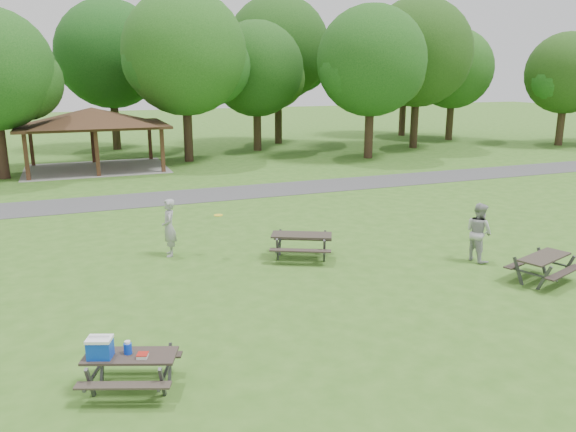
{
  "coord_description": "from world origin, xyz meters",
  "views": [
    {
      "loc": [
        -5.36,
        -12.4,
        5.82
      ],
      "look_at": [
        1.0,
        4.0,
        1.3
      ],
      "focal_mm": 35.0,
      "sensor_mm": 36.0,
      "label": 1
    }
  ],
  "objects_px": {
    "picnic_table_middle": "(302,240)",
    "frisbee_thrower": "(169,228)",
    "frisbee_catcher": "(479,232)",
    "picnic_table_near": "(121,357)"
  },
  "relations": [
    {
      "from": "picnic_table_near",
      "to": "frisbee_catcher",
      "type": "xyz_separation_m",
      "value": [
        11.22,
        3.72,
        0.26
      ]
    },
    {
      "from": "frisbee_catcher",
      "to": "picnic_table_near",
      "type": "bearing_deg",
      "value": 103.45
    },
    {
      "from": "picnic_table_near",
      "to": "picnic_table_middle",
      "type": "xyz_separation_m",
      "value": [
        6.11,
        5.94,
        -0.07
      ]
    },
    {
      "from": "picnic_table_near",
      "to": "frisbee_thrower",
      "type": "relative_size",
      "value": 1.1
    },
    {
      "from": "frisbee_thrower",
      "to": "frisbee_catcher",
      "type": "distance_m",
      "value": 9.87
    },
    {
      "from": "frisbee_catcher",
      "to": "frisbee_thrower",
      "type": "bearing_deg",
      "value": 61.03
    },
    {
      "from": "picnic_table_middle",
      "to": "frisbee_thrower",
      "type": "distance_m",
      "value": 4.31
    },
    {
      "from": "frisbee_thrower",
      "to": "frisbee_catcher",
      "type": "relative_size",
      "value": 1.0
    },
    {
      "from": "picnic_table_near",
      "to": "frisbee_thrower",
      "type": "height_order",
      "value": "frisbee_thrower"
    },
    {
      "from": "frisbee_thrower",
      "to": "frisbee_catcher",
      "type": "height_order",
      "value": "frisbee_thrower"
    }
  ]
}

